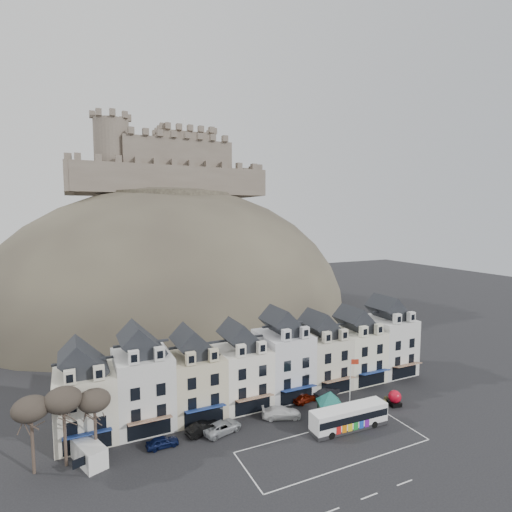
{
  "coord_description": "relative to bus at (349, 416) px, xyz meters",
  "views": [
    {
      "loc": [
        -24.85,
        -34.33,
        26.52
      ],
      "look_at": [
        2.77,
        24.0,
        19.98
      ],
      "focal_mm": 28.0,
      "sensor_mm": 36.0,
      "label": 1
    }
  ],
  "objects": [
    {
      "name": "townhouse_terrace",
      "position": [
        -5.77,
        12.42,
        3.7
      ],
      "size": [
        54.4,
        9.35,
        11.8
      ],
      "color": "silver",
      "rests_on": "ground"
    },
    {
      "name": "white_van",
      "position": [
        -29.66,
        6.42,
        -0.49
      ],
      "size": [
        3.64,
        5.27,
        2.21
      ],
      "rotation": [
        0.0,
        0.0,
        0.35
      ],
      "color": "white",
      "rests_on": "ground"
    },
    {
      "name": "car_white",
      "position": [
        -6.32,
        5.95,
        -0.85
      ],
      "size": [
        5.57,
        3.78,
        1.5
      ],
      "primitive_type": "imported",
      "rotation": [
        0.0,
        0.0,
        1.21
      ],
      "color": "white",
      "rests_on": "ground"
    },
    {
      "name": "coach_bay_markings",
      "position": [
        -3.92,
        -2.3,
        -1.6
      ],
      "size": [
        22.0,
        7.5,
        0.01
      ],
      "primitive_type": "cube",
      "color": "silver",
      "rests_on": "ground"
    },
    {
      "name": "castle_hill",
      "position": [
        -4.66,
        65.4,
        -1.49
      ],
      "size": [
        100.0,
        76.0,
        68.0
      ],
      "color": "#36302A",
      "rests_on": "ground"
    },
    {
      "name": "red_buoy",
      "position": [
        9.7,
        2.17,
        -0.48
      ],
      "size": [
        1.77,
        1.77,
        2.19
      ],
      "rotation": [
        0.0,
        0.0,
        -0.16
      ],
      "color": "black",
      "rests_on": "ground"
    },
    {
      "name": "car_charcoal",
      "position": [
        2.65,
        8.45,
        -0.85
      ],
      "size": [
        4.81,
        2.87,
        1.5
      ],
      "primitive_type": "imported",
      "rotation": [
        0.0,
        0.0,
        1.88
      ],
      "color": "black",
      "rests_on": "ground"
    },
    {
      "name": "car_black",
      "position": [
        -16.72,
        6.66,
        -0.86
      ],
      "size": [
        4.71,
        2.4,
        1.48
      ],
      "primitive_type": "imported",
      "rotation": [
        0.0,
        0.0,
        1.77
      ],
      "color": "black",
      "rests_on": "ground"
    },
    {
      "name": "tree_left_mid",
      "position": [
        -31.92,
        6.95,
        5.64
      ],
      "size": [
        3.78,
        3.78,
        8.64
      ],
      "color": "#3E2F27",
      "rests_on": "ground"
    },
    {
      "name": "car_silver",
      "position": [
        -14.61,
        5.95,
        -0.9
      ],
      "size": [
        5.35,
        3.45,
        1.39
      ],
      "primitive_type": "imported",
      "rotation": [
        0.0,
        0.0,
        1.82
      ],
      "color": "#AAADB2",
      "rests_on": "ground"
    },
    {
      "name": "bus_shelter",
      "position": [
        -0.92,
        2.72,
        1.46
      ],
      "size": [
        5.84,
        5.84,
        3.95
      ],
      "rotation": [
        0.0,
        0.0,
        -0.35
      ],
      "color": "black",
      "rests_on": "ground"
    },
    {
      "name": "castle",
      "position": [
        -5.41,
        72.39,
        38.59
      ],
      "size": [
        50.2,
        22.2,
        22.0
      ],
      "color": "#65574D",
      "rests_on": "ground"
    },
    {
      "name": "flagpole",
      "position": [
        2.54,
        2.91,
        2.87
      ],
      "size": [
        1.05,
        0.51,
        7.83
      ],
      "rotation": [
        0.0,
        0.0,
        -0.42
      ],
      "color": "silver",
      "rests_on": "ground"
    },
    {
      "name": "car_maroon",
      "position": [
        -1.12,
        8.45,
        -0.93
      ],
      "size": [
        4.18,
        2.33,
        1.34
      ],
      "primitive_type": "imported",
      "rotation": [
        0.0,
        0.0,
        1.77
      ],
      "color": "#5F1105",
      "rests_on": "ground"
    },
    {
      "name": "planter_west",
      "position": [
        8.11,
        2.54,
        -1.09
      ],
      "size": [
        1.19,
        0.91,
        1.06
      ],
      "rotation": [
        0.0,
        0.0,
        -0.41
      ],
      "color": "black",
      "rests_on": "ground"
    },
    {
      "name": "tree_left_far",
      "position": [
        -34.92,
        6.95,
        5.3
      ],
      "size": [
        3.61,
        3.61,
        8.24
      ],
      "color": "#3E2F27",
      "rests_on": "ground"
    },
    {
      "name": "ground",
      "position": [
        -5.92,
        -3.55,
        -1.6
      ],
      "size": [
        300.0,
        300.0,
        0.0
      ],
      "primitive_type": "plane",
      "color": "black",
      "rests_on": "ground"
    },
    {
      "name": "bus",
      "position": [
        0.0,
        0.0,
        0.0
      ],
      "size": [
        10.34,
        2.76,
        2.9
      ],
      "rotation": [
        0.0,
        0.0,
        -0.04
      ],
      "color": "#262628",
      "rests_on": "ground"
    },
    {
      "name": "planter_east",
      "position": [
        9.36,
        3.45,
        -1.16
      ],
      "size": [
        1.02,
        0.74,
        0.92
      ],
      "rotation": [
        0.0,
        0.0,
        0.35
      ],
      "color": "black",
      "rests_on": "ground"
    },
    {
      "name": "car_navy",
      "position": [
        -21.92,
        5.95,
        -0.97
      ],
      "size": [
        3.74,
        1.58,
        1.26
      ],
      "primitive_type": "imported",
      "rotation": [
        0.0,
        0.0,
        1.6
      ],
      "color": "#0B1237",
      "rests_on": "ground"
    },
    {
      "name": "tree_left_near",
      "position": [
        -28.92,
        6.95,
        4.95
      ],
      "size": [
        3.43,
        3.43,
        7.84
      ],
      "color": "#3E2F27",
      "rests_on": "ground"
    }
  ]
}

